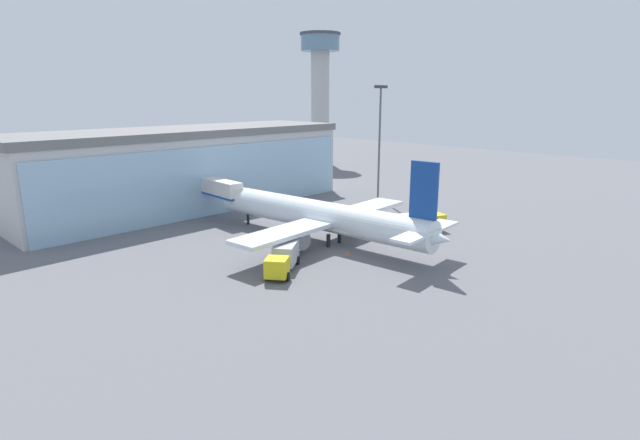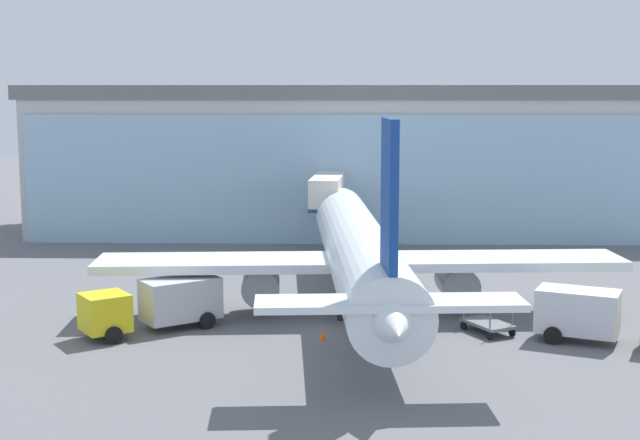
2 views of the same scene
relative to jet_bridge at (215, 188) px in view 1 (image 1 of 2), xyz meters
The scene contains 11 objects.
ground 24.99m from the jet_bridge, 86.86° to the right, with size 240.00×240.00×0.00m, color slate.
terminal_building 10.59m from the jet_bridge, 82.59° to the left, with size 56.27×17.68×13.02m.
jet_bridge is the anchor object (origin of this frame).
control_tower 67.85m from the jet_bridge, 31.18° to the left, with size 10.64×10.64×33.98m.
apron_light_mast 31.04m from the jet_bridge, 15.41° to the right, with size 3.20×0.40×19.87m.
airplane 20.51m from the jet_bridge, 83.15° to the right, with size 29.67×36.18×11.49m.
catering_truck 26.57m from the jet_bridge, 108.01° to the right, with size 7.18×6.11×2.65m.
fuel_truck 30.47m from the jet_bridge, 60.72° to the right, with size 7.59×4.76×2.65m.
baggage_cart 26.67m from the jet_bridge, 69.48° to the right, with size 2.77×3.22×1.50m.
safety_cone_nose 26.95m from the jet_bridge, 88.56° to the right, with size 0.36×0.36×0.55m, color orange.
safety_cone_wingtip 25.46m from the jet_bridge, 50.96° to the right, with size 0.36×0.36×0.55m, color orange.
Camera 1 is at (-42.22, -39.06, 18.29)m, focal length 28.00 mm.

